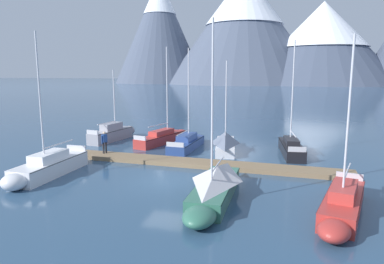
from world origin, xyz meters
The scene contains 14 objects.
ground_plane centered at (0.00, 0.00, 0.00)m, with size 700.00×700.00×0.00m, color #2D4C6B.
mountain_west_summit centered at (-71.64, 194.66, 32.96)m, with size 56.45×56.45×64.17m.
mountain_central_massif centered at (-19.45, 197.47, 33.95)m, with size 93.66×93.66×64.44m.
mountain_shoulder_ridge centered at (24.70, 193.19, 24.12)m, with size 84.02×84.02×45.11m.
dock centered at (0.00, 4.00, 0.15)m, with size 22.48×2.77×0.30m.
sailboat_nearest_berth centered at (-9.17, 11.04, 0.67)m, with size 2.20×6.57×6.68m.
sailboat_second_berth centered at (-7.47, -1.10, 0.63)m, with size 1.70×6.77×8.81m.
sailboat_mid_dock_port centered at (-4.06, 11.06, 0.54)m, with size 3.10×7.56×8.73m.
sailboat_mid_dock_starboard centered at (-1.25, 9.42, 0.51)m, with size 1.85×6.93×8.45m.
sailboat_far_berth centered at (2.04, 9.02, 0.81)m, with size 2.45×6.62×7.38m.
sailboat_outer_slip centered at (3.42, -2.29, 0.75)m, with size 1.95×7.67×8.87m.
sailboat_end_of_dock centered at (7.26, 9.52, 0.56)m, with size 2.12×6.89×8.90m.
sailboat_last_slip centered at (9.39, -2.94, 0.56)m, with size 2.95×6.97×8.01m.
person_on_dock centered at (-6.55, 4.54, 1.26)m, with size 0.33×0.57×1.69m.
Camera 1 is at (6.77, -19.14, 6.41)m, focal length 32.81 mm.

